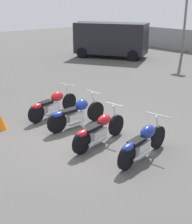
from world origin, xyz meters
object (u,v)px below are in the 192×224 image
traffic_cone_near (1,122)px  motorcycle_slot_1 (76,114)px  motorcycle_slot_3 (143,143)px  motorcycle_slot_2 (99,130)px  parked_van (111,38)px  motorcycle_slot_0 (53,105)px

traffic_cone_near → motorcycle_slot_1: bearing=53.3°
traffic_cone_near → motorcycle_slot_3: bearing=23.8°
motorcycle_slot_2 → traffic_cone_near: 3.12m
motorcycle_slot_1 → motorcycle_slot_3: 2.68m
motorcycle_slot_1 → motorcycle_slot_3: bearing=-0.5°
motorcycle_slot_1 → parked_van: parked_van is taller
motorcycle_slot_0 → motorcycle_slot_1: motorcycle_slot_1 is taller
motorcycle_slot_1 → motorcycle_slot_2: motorcycle_slot_1 is taller
motorcycle_slot_0 → traffic_cone_near: bearing=-104.5°
parked_van → motorcycle_slot_2: bearing=15.5°
motorcycle_slot_0 → motorcycle_slot_2: bearing=-16.7°
motorcycle_slot_1 → motorcycle_slot_3: (2.68, -0.03, -0.00)m
motorcycle_slot_0 → motorcycle_slot_2: (2.61, -0.29, -0.01)m
motorcycle_slot_2 → motorcycle_slot_3: 1.33m
motorcycle_slot_2 → parked_van: (-9.47, 9.61, 0.84)m
motorcycle_slot_2 → motorcycle_slot_0: bearing=164.6°
motorcycle_slot_3 → parked_van: 14.27m
traffic_cone_near → motorcycle_slot_2: bearing=28.7°
motorcycle_slot_2 → motorcycle_slot_1: bearing=158.1°
motorcycle_slot_1 → motorcycle_slot_2: 1.42m
motorcycle_slot_0 → motorcycle_slot_3: same height
motorcycle_slot_0 → motorcycle_slot_3: bearing=-10.5°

